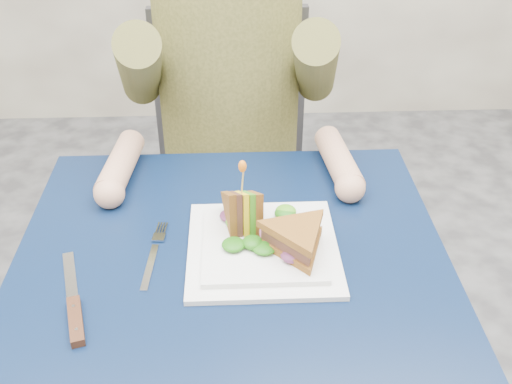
{
  "coord_description": "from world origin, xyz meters",
  "views": [
    {
      "loc": [
        0.01,
        -0.77,
        1.4
      ],
      "look_at": [
        0.04,
        0.09,
        0.82
      ],
      "focal_mm": 42.0,
      "sensor_mm": 36.0,
      "label": 1
    }
  ],
  "objects_px": {
    "sandwich_flat": "(297,238)",
    "sandwich_upright": "(243,211)",
    "table": "(233,299)",
    "plate": "(263,247)",
    "chair": "(231,157)",
    "knife": "(75,312)",
    "diner": "(228,42)",
    "fork": "(153,256)"
  },
  "relations": [
    {
      "from": "table",
      "to": "diner",
      "type": "distance_m",
      "value": 0.62
    },
    {
      "from": "fork",
      "to": "knife",
      "type": "bearing_deg",
      "value": -128.83
    },
    {
      "from": "sandwich_flat",
      "to": "fork",
      "type": "xyz_separation_m",
      "value": [
        -0.24,
        0.02,
        -0.04
      ]
    },
    {
      "from": "chair",
      "to": "diner",
      "type": "xyz_separation_m",
      "value": [
        -0.0,
        -0.11,
        0.37
      ]
    },
    {
      "from": "plate",
      "to": "sandwich_flat",
      "type": "distance_m",
      "value": 0.07
    },
    {
      "from": "table",
      "to": "plate",
      "type": "distance_m",
      "value": 0.11
    },
    {
      "from": "diner",
      "to": "plate",
      "type": "distance_m",
      "value": 0.56
    },
    {
      "from": "plate",
      "to": "fork",
      "type": "relative_size",
      "value": 1.45
    },
    {
      "from": "table",
      "to": "plate",
      "type": "xyz_separation_m",
      "value": [
        0.05,
        0.04,
        0.09
      ]
    },
    {
      "from": "chair",
      "to": "sandwich_flat",
      "type": "relative_size",
      "value": 4.72
    },
    {
      "from": "diner",
      "to": "sandwich_flat",
      "type": "height_order",
      "value": "diner"
    },
    {
      "from": "diner",
      "to": "sandwich_flat",
      "type": "xyz_separation_m",
      "value": [
        0.11,
        -0.55,
        -0.14
      ]
    },
    {
      "from": "diner",
      "to": "fork",
      "type": "relative_size",
      "value": 4.15
    },
    {
      "from": "chair",
      "to": "knife",
      "type": "bearing_deg",
      "value": -107.17
    },
    {
      "from": "chair",
      "to": "fork",
      "type": "distance_m",
      "value": 0.69
    },
    {
      "from": "chair",
      "to": "plate",
      "type": "distance_m",
      "value": 0.67
    },
    {
      "from": "chair",
      "to": "table",
      "type": "bearing_deg",
      "value": -90.0
    },
    {
      "from": "chair",
      "to": "plate",
      "type": "xyz_separation_m",
      "value": [
        0.05,
        -0.64,
        0.2
      ]
    },
    {
      "from": "sandwich_flat",
      "to": "chair",
      "type": "bearing_deg",
      "value": 99.42
    },
    {
      "from": "diner",
      "to": "plate",
      "type": "relative_size",
      "value": 2.87
    },
    {
      "from": "table",
      "to": "sandwich_flat",
      "type": "relative_size",
      "value": 3.8
    },
    {
      "from": "plate",
      "to": "sandwich_upright",
      "type": "bearing_deg",
      "value": 126.23
    },
    {
      "from": "table",
      "to": "knife",
      "type": "distance_m",
      "value": 0.28
    },
    {
      "from": "sandwich_upright",
      "to": "knife",
      "type": "bearing_deg",
      "value": -144.62
    },
    {
      "from": "sandwich_upright",
      "to": "knife",
      "type": "height_order",
      "value": "sandwich_upright"
    },
    {
      "from": "table",
      "to": "plate",
      "type": "relative_size",
      "value": 2.88
    },
    {
      "from": "chair",
      "to": "knife",
      "type": "height_order",
      "value": "chair"
    },
    {
      "from": "sandwich_flat",
      "to": "table",
      "type": "bearing_deg",
      "value": -174.22
    },
    {
      "from": "table",
      "to": "fork",
      "type": "xyz_separation_m",
      "value": [
        -0.13,
        0.03,
        0.08
      ]
    },
    {
      "from": "chair",
      "to": "sandwich_flat",
      "type": "height_order",
      "value": "chair"
    },
    {
      "from": "table",
      "to": "sandwich_flat",
      "type": "height_order",
      "value": "sandwich_flat"
    },
    {
      "from": "sandwich_flat",
      "to": "sandwich_upright",
      "type": "height_order",
      "value": "sandwich_upright"
    },
    {
      "from": "sandwich_flat",
      "to": "sandwich_upright",
      "type": "distance_m",
      "value": 0.11
    },
    {
      "from": "diner",
      "to": "plate",
      "type": "xyz_separation_m",
      "value": [
        0.05,
        -0.53,
        -0.18
      ]
    },
    {
      "from": "chair",
      "to": "sandwich_flat",
      "type": "distance_m",
      "value": 0.71
    },
    {
      "from": "diner",
      "to": "sandwich_flat",
      "type": "distance_m",
      "value": 0.58
    },
    {
      "from": "table",
      "to": "plate",
      "type": "height_order",
      "value": "plate"
    },
    {
      "from": "chair",
      "to": "sandwich_flat",
      "type": "xyz_separation_m",
      "value": [
        0.11,
        -0.66,
        0.23
      ]
    },
    {
      "from": "sandwich_upright",
      "to": "knife",
      "type": "relative_size",
      "value": 0.59
    },
    {
      "from": "sandwich_upright",
      "to": "fork",
      "type": "relative_size",
      "value": 0.71
    },
    {
      "from": "table",
      "to": "sandwich_upright",
      "type": "distance_m",
      "value": 0.16
    },
    {
      "from": "plate",
      "to": "sandwich_upright",
      "type": "height_order",
      "value": "sandwich_upright"
    }
  ]
}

